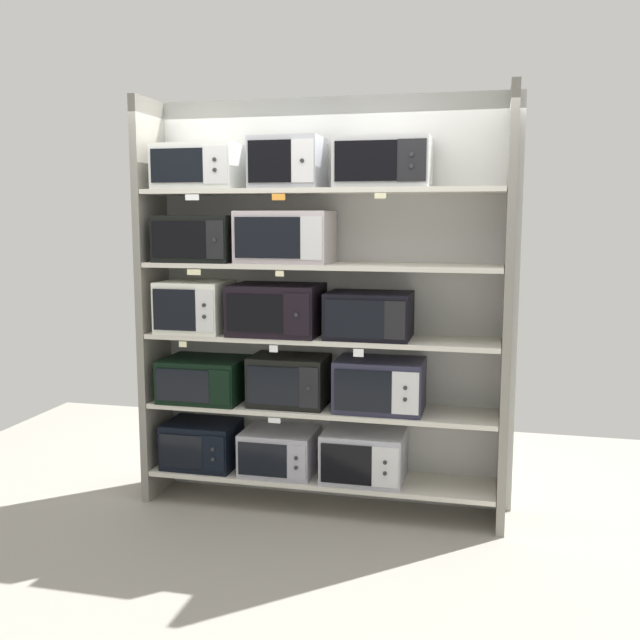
{
  "coord_description": "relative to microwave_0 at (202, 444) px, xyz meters",
  "views": [
    {
      "loc": [
        1.05,
        -4.4,
        1.87
      ],
      "look_at": [
        0.0,
        0.0,
        1.22
      ],
      "focal_mm": 41.09,
      "sensor_mm": 36.0,
      "label": 1
    }
  ],
  "objects": [
    {
      "name": "price_tag_1",
      "position": [
        -0.03,
        -0.2,
        0.71
      ],
      "size": [
        0.05,
        0.0,
        0.04
      ],
      "primitive_type": "cube",
      "color": "beige"
    },
    {
      "name": "microwave_4",
      "position": [
        0.61,
        -0.0,
        0.46
      ],
      "size": [
        0.48,
        0.35,
        0.32
      ],
      "color": "black",
      "rests_on": "shelf_1"
    },
    {
      "name": "microwave_10",
      "position": [
        0.59,
        -0.0,
        1.38
      ],
      "size": [
        0.58,
        0.37,
        0.32
      ],
      "color": "#BDB0B6",
      "rests_on": "shelf_3"
    },
    {
      "name": "price_tag_6",
      "position": [
        0.06,
        -0.2,
        1.62
      ],
      "size": [
        0.09,
        0.0,
        0.04
      ],
      "primitive_type": "cube",
      "color": "white"
    },
    {
      "name": "microwave_3",
      "position": [
        0.03,
        -0.0,
        0.44
      ],
      "size": [
        0.53,
        0.43,
        0.28
      ],
      "color": "black",
      "rests_on": "shelf_1"
    },
    {
      "name": "shelf_2",
      "position": [
        0.81,
        0.0,
        0.75
      ],
      "size": [
        2.21,
        0.41,
        0.03
      ],
      "primitive_type": "cube",
      "color": "beige"
    },
    {
      "name": "shelf_3",
      "position": [
        0.81,
        0.0,
        1.2
      ],
      "size": [
        2.21,
        0.41,
        0.03
      ],
      "primitive_type": "cube",
      "color": "beige"
    },
    {
      "name": "upright_left",
      "position": [
        -0.33,
        0.0,
        0.94
      ],
      "size": [
        0.05,
        0.41,
        2.61
      ],
      "primitive_type": "cube",
      "color": "gray",
      "rests_on": "ground"
    },
    {
      "name": "price_tag_4",
      "position": [
        0.06,
        -0.2,
        1.16
      ],
      "size": [
        0.09,
        0.0,
        0.04
      ],
      "primitive_type": "cube",
      "color": "beige"
    },
    {
      "name": "microwave_9",
      "position": [
        0.02,
        -0.0,
        1.36
      ],
      "size": [
        0.5,
        0.42,
        0.29
      ],
      "color": "black",
      "rests_on": "shelf_3"
    },
    {
      "name": "microwave_13",
      "position": [
        1.2,
        -0.0,
        1.82
      ],
      "size": [
        0.56,
        0.35,
        0.3
      ],
      "color": "#B4B5B6",
      "rests_on": "shelf_4"
    },
    {
      "name": "microwave_2",
      "position": [
        1.1,
        -0.0,
        0.01
      ],
      "size": [
        0.51,
        0.41,
        0.31
      ],
      "color": "#A2A3AF",
      "rests_on": "shelf_0"
    },
    {
      "name": "price_tag_3",
      "position": [
        1.09,
        -0.2,
        0.7
      ],
      "size": [
        0.06,
        0.0,
        0.05
      ],
      "primitive_type": "cube",
      "color": "white"
    },
    {
      "name": "microwave_8",
      "position": [
        1.12,
        -0.0,
        0.9
      ],
      "size": [
        0.51,
        0.39,
        0.28
      ],
      "color": "black",
      "rests_on": "shelf_2"
    },
    {
      "name": "microwave_7",
      "position": [
        0.53,
        0.0,
        0.92
      ],
      "size": [
        0.56,
        0.44,
        0.32
      ],
      "color": "black",
      "rests_on": "shelf_2"
    },
    {
      "name": "price_tag_2",
      "position": [
        0.57,
        -0.2,
        0.71
      ],
      "size": [
        0.05,
        0.0,
        0.04
      ],
      "primitive_type": "cube",
      "color": "white"
    },
    {
      "name": "shelf_4",
      "position": [
        0.81,
        0.0,
        1.66
      ],
      "size": [
        2.21,
        0.41,
        0.03
      ],
      "primitive_type": "cube",
      "color": "beige"
    },
    {
      "name": "microwave_12",
      "position": [
        0.6,
        -0.0,
        1.83
      ],
      "size": [
        0.43,
        0.34,
        0.31
      ],
      "color": "#A2A5AC",
      "rests_on": "shelf_4"
    },
    {
      "name": "microwave_0",
      "position": [
        0.0,
        0.0,
        0.0
      ],
      "size": [
        0.47,
        0.38,
        0.3
      ],
      "color": "black",
      "rests_on": "shelf_0"
    },
    {
      "name": "upright_right",
      "position": [
        1.94,
        0.0,
        0.94
      ],
      "size": [
        0.05,
        0.41,
        2.61
      ],
      "primitive_type": "cube",
      "color": "gray",
      "rests_on": "ground"
    },
    {
      "name": "shelf_0",
      "position": [
        0.81,
        0.0,
        -0.16
      ],
      "size": [
        2.21,
        0.41,
        0.03
      ],
      "primitive_type": "cube",
      "color": "beige",
      "rests_on": "ground"
    },
    {
      "name": "microwave_11",
      "position": [
        0.03,
        0.0,
        1.81
      ],
      "size": [
        0.53,
        0.39,
        0.28
      ],
      "color": "silver",
      "rests_on": "shelf_4"
    },
    {
      "name": "price_tag_0",
      "position": [
        0.57,
        -0.2,
        0.26
      ],
      "size": [
        0.08,
        0.0,
        0.03
      ],
      "primitive_type": "cube",
      "color": "white"
    },
    {
      "name": "price_tag_7",
      "position": [
        0.61,
        -0.2,
        1.62
      ],
      "size": [
        0.08,
        0.0,
        0.04
      ],
      "primitive_type": "cube",
      "color": "orange"
    },
    {
      "name": "price_tag_5",
      "position": [
        0.61,
        -0.2,
        1.16
      ],
      "size": [
        0.05,
        0.0,
        0.03
      ],
      "primitive_type": "cube",
      "color": "beige"
    },
    {
      "name": "back_panel",
      "position": [
        0.81,
        0.23,
        0.94
      ],
      "size": [
        2.41,
        0.04,
        2.61
      ],
      "primitive_type": "cube",
      "color": "#B2B2AD",
      "rests_on": "ground"
    },
    {
      "name": "shelf_1",
      "position": [
        0.81,
        0.0,
        0.29
      ],
      "size": [
        2.21,
        0.41,
        0.03
      ],
      "primitive_type": "cube",
      "color": "beige"
    },
    {
      "name": "microwave_5",
      "position": [
        1.19,
        -0.0,
        0.47
      ],
      "size": [
        0.54,
        0.38,
        0.32
      ],
      "color": "#26263A",
      "rests_on": "shelf_1"
    },
    {
      "name": "price_tag_8",
      "position": [
        1.21,
        -0.2,
        1.62
      ],
      "size": [
        0.07,
        0.0,
        0.03
      ],
      "primitive_type": "cube",
      "color": "beige"
    },
    {
      "name": "microwave_6",
      "position": [
        -0.02,
        -0.0,
        0.93
      ],
      "size": [
        0.43,
        0.43,
        0.33
      ],
      "color": "silver",
      "rests_on": "shelf_2"
    },
    {
      "name": "microwave_1",
      "position": [
        0.54,
        -0.0,
        -0.01
      ],
      "size": [
        0.47,
        0.39,
        0.28
      ],
      "color": "#A09EAB",
      "rests_on": "shelf_0"
    },
    {
      "name": "ground",
      "position": [
        0.81,
        -1.0,
        -0.37
      ],
      "size": [
        6.21,
        6.0,
        0.02
      ],
      "primitive_type": "cube",
      "color": "gray"
    }
  ]
}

